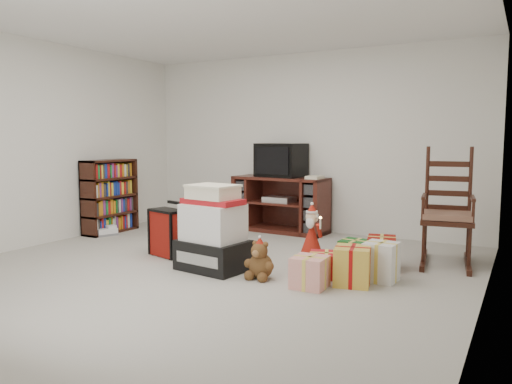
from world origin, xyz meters
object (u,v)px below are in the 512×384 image
santa_figurine (312,237)px  mrs_claus_figurine (222,229)px  tv_stand (280,204)px  red_suitcase (168,233)px  gift_cluster (352,263)px  crt_television (281,160)px  sneaker_pair (103,231)px  rocking_chair (448,222)px  teddy_bear (260,262)px  bookshelf (110,198)px  gift_pile (213,234)px

santa_figurine → mrs_claus_figurine: 1.08m
tv_stand → red_suitcase: tv_stand is taller
tv_stand → gift_cluster: 2.46m
crt_television → sneaker_pair: bearing=-136.7°
rocking_chair → santa_figurine: (-1.35, -0.44, -0.20)m
red_suitcase → gift_cluster: red_suitcase is taller
red_suitcase → santa_figurine: bearing=41.8°
rocking_chair → mrs_claus_figurine: bearing=-173.5°
teddy_bear → gift_cluster: size_ratio=0.30×
bookshelf → gift_cluster: size_ratio=0.86×
tv_stand → red_suitcase: bearing=-99.5°
santa_figurine → gift_cluster: (0.65, -0.59, -0.09)m
tv_stand → gift_pile: bearing=-78.5°
bookshelf → crt_television: bearing=31.1°
red_suitcase → crt_television: 2.17m
rocking_chair → bookshelf: bearing=177.4°
tv_stand → rocking_chair: size_ratio=1.08×
gift_pile → mrs_claus_figurine: gift_pile is taller
red_suitcase → mrs_claus_figurine: 0.65m
bookshelf → sneaker_pair: (0.06, -0.21, -0.44)m
tv_stand → gift_pile: size_ratio=1.65×
teddy_bear → crt_television: (-0.90, 2.28, 0.85)m
red_suitcase → crt_television: bearing=92.9°
gift_cluster → bookshelf: bearing=170.4°
gift_pile → crt_television: size_ratio=1.21×
rocking_chair → crt_television: (-2.34, 0.83, 0.57)m
rocking_chair → crt_television: size_ratio=1.85×
gift_cluster → rocking_chair: bearing=55.7°
gift_pile → teddy_bear: bearing=2.2°
gift_pile → santa_figurine: (0.66, 0.96, -0.14)m
sneaker_pair → gift_cluster: gift_cluster is taller
sneaker_pair → gift_cluster: 3.65m
gift_pile → mrs_claus_figurine: size_ratio=1.30×
santa_figurine → red_suitcase: bearing=-153.1°
bookshelf → santa_figurine: size_ratio=1.70×
teddy_bear → crt_television: crt_television is taller
mrs_claus_figurine → red_suitcase: bearing=-123.4°
sneaker_pair → rocking_chair: bearing=16.5°
bookshelf → gift_pile: 2.58m
rocking_chair → gift_cluster: size_ratio=1.08×
crt_television → santa_figurine: bearing=-44.5°
rocking_chair → red_suitcase: bearing=-165.1°
mrs_claus_figurine → tv_stand: bearing=86.8°
red_suitcase → gift_cluster: 2.08m
tv_stand → gift_pile: (0.32, -2.19, -0.02)m
mrs_claus_figurine → gift_cluster: (1.71, -0.41, -0.10)m
teddy_bear → sneaker_pair: teddy_bear is taller
teddy_bear → gift_cluster: bearing=29.7°
red_suitcase → sneaker_pair: size_ratio=1.76×
mrs_claus_figurine → gift_cluster: size_ratio=0.55×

